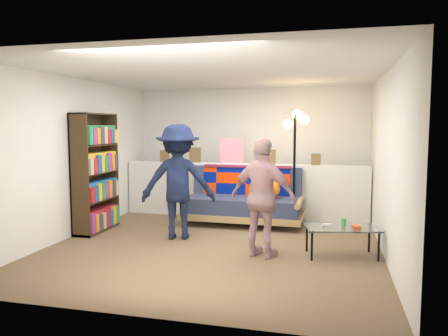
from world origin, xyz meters
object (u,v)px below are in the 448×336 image
Objects in this scene: futon_sofa at (245,200)px; coffee_table at (342,229)px; bookshelf at (95,177)px; person_left at (178,182)px; floor_lamp at (295,144)px; person_right at (263,198)px.

coffee_table is (1.59, -1.55, -0.05)m from futon_sofa.
bookshelf is at bearing -154.03° from futon_sofa.
futon_sofa is 1.19× the size of person_left.
bookshelf is 1.10× the size of person_left.
person_left is (-0.77, -1.18, 0.45)m from futon_sofa.
bookshelf is (-2.21, -1.08, 0.47)m from futon_sofa.
futon_sofa is 2.22m from coffee_table.
floor_lamp is at bearing -155.83° from person_left.
floor_lamp is 2.16m from person_left.
person_right is (-0.24, -1.98, -0.61)m from floor_lamp.
floor_lamp is at bearing 21.88° from bookshelf.
futon_sofa is 1.32× the size of person_right.
person_left is (-2.37, 0.37, 0.49)m from coffee_table.
futon_sofa is 1.05× the size of floor_lamp.
futon_sofa is 1.29m from floor_lamp.
bookshelf is at bearing -19.73° from person_left.
person_left is 1.11× the size of person_right.
person_left is at bearing 171.22° from coffee_table.
coffee_table is at bearing -44.19° from futon_sofa.
bookshelf is 3.32m from floor_lamp.
bookshelf reaches higher than person_left.
person_right is at bearing -164.42° from coffee_table.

